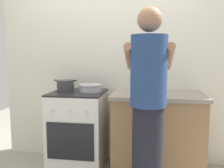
# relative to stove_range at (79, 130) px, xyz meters

# --- Properties ---
(back_wall) EXTENTS (3.20, 0.10, 2.50)m
(back_wall) POSITION_rel_stove_range_xyz_m (0.55, 0.35, 0.80)
(back_wall) COLOR silver
(back_wall) RESTS_ON ground
(countertop) EXTENTS (1.00, 0.60, 0.90)m
(countertop) POSITION_rel_stove_range_xyz_m (0.90, 0.00, 0.00)
(countertop) COLOR #99724C
(countertop) RESTS_ON ground
(stove_range) EXTENTS (0.60, 0.62, 0.90)m
(stove_range) POSITION_rel_stove_range_xyz_m (0.00, 0.00, 0.00)
(stove_range) COLOR white
(stove_range) RESTS_ON ground
(pot) EXTENTS (0.26, 0.19, 0.14)m
(pot) POSITION_rel_stove_range_xyz_m (-0.14, -0.02, 0.52)
(pot) COLOR #38383D
(pot) RESTS_ON stove_range
(mixing_bowl) EXTENTS (0.27, 0.27, 0.08)m
(mixing_bowl) POSITION_rel_stove_range_xyz_m (0.14, 0.03, 0.50)
(mixing_bowl) COLOR #B7B7BC
(mixing_bowl) RESTS_ON stove_range
(utensil_crock) EXTENTS (0.10, 0.10, 0.32)m
(utensil_crock) POSITION_rel_stove_range_xyz_m (0.67, 0.16, 0.55)
(utensil_crock) COLOR silver
(utensil_crock) RESTS_ON countertop
(spice_bottle) EXTENTS (0.04, 0.04, 0.09)m
(spice_bottle) POSITION_rel_stove_range_xyz_m (0.94, 0.02, 0.49)
(spice_bottle) COLOR silver
(spice_bottle) RESTS_ON countertop
(person) EXTENTS (0.41, 0.50, 1.70)m
(person) POSITION_rel_stove_range_xyz_m (0.80, -0.63, 0.41)
(person) COLOR black
(person) RESTS_ON ground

